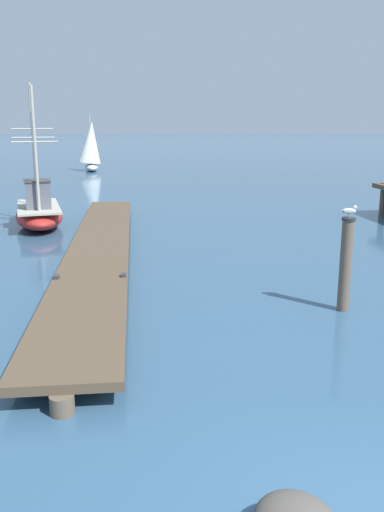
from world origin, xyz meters
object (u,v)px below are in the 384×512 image
object	(u,v)px
perched_seagull	(349,211)
fishing_boat_1	(39,212)
distant_sailboat	(91,146)
mooring_piling	(346,263)

from	to	relation	value
perched_seagull	fishing_boat_1	bearing A→B (deg)	131.45
fishing_boat_1	distant_sailboat	size ratio (longest dim) A/B	1.31
mooring_piling	distant_sailboat	world-z (taller)	distant_sailboat
mooring_piling	perched_seagull	world-z (taller)	perched_seagull
fishing_boat_1	distant_sailboat	bearing A→B (deg)	93.40
mooring_piling	distant_sailboat	distance (m)	37.95
perched_seagull	distant_sailboat	world-z (taller)	distant_sailboat
fishing_boat_1	perched_seagull	distance (m)	13.87
fishing_boat_1	perched_seagull	world-z (taller)	fishing_boat_1
fishing_boat_1	mooring_piling	xyz separation A→B (m)	(9.12, -10.33, 0.47)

